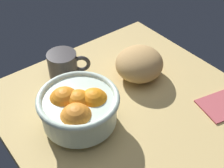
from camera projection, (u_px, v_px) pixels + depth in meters
The scene contains 4 objects.
ground_plane at pixel (125, 105), 85.84cm from camera, with size 65.12×62.29×3.00cm, color tan.
fruit_bowl at pixel (79, 108), 74.22cm from camera, with size 20.38×20.38×11.25cm.
bread_loaf at pixel (139, 64), 90.69cm from camera, with size 15.34×14.29×8.96cm, color tan.
mug at pixel (64, 65), 91.14cm from camera, with size 11.80×9.53×7.87cm.
Camera 1 is at (-40.13, -45.40, 59.71)cm, focal length 48.55 mm.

